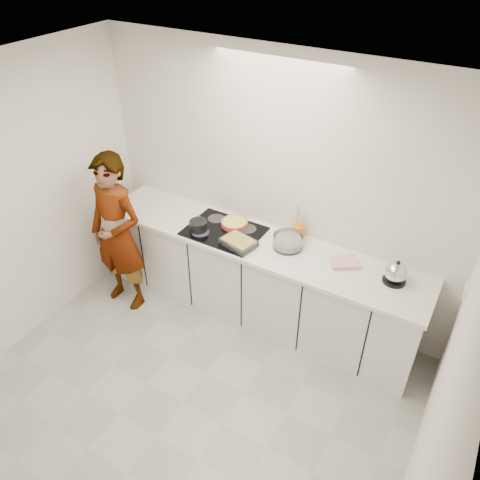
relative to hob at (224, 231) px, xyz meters
The scene contains 16 objects.
floor 1.60m from the hob, 74.48° to the right, with size 3.60×3.20×0.00m, color #ADADAD.
ceiling 2.13m from the hob, 74.48° to the right, with size 3.60×3.20×0.00m, color white.
wall_back 0.62m from the hob, 44.17° to the left, with size 3.60×0.00×2.60m, color white.
wall_left 1.96m from the hob, 139.01° to the right, with size 0.00×3.20×2.60m, color white.
wall_right 2.51m from the hob, 29.95° to the right, with size 0.02×3.20×2.60m.
base_cabinets 0.60m from the hob, ahead, with size 3.20×0.58×0.87m, color silver.
countertop 0.35m from the hob, ahead, with size 3.24×0.64×0.04m, color white.
hob is the anchor object (origin of this frame).
tart_dish 0.14m from the hob, 74.49° to the left, with size 0.29×0.29×0.04m.
saucepan 0.25m from the hob, 152.97° to the right, with size 0.18×0.18×0.17m.
baking_dish 0.27m from the hob, 28.64° to the right, with size 0.35×0.28×0.06m.
mixing_bowl 0.64m from the hob, ahead, with size 0.34×0.34×0.13m.
tea_towel 1.18m from the hob, ahead, with size 0.23×0.17×0.04m, color white.
kettle 1.61m from the hob, ahead, with size 0.20×0.20×0.22m.
utensil_crock 0.70m from the hob, 21.03° to the left, with size 0.12×0.12×0.15m, color orange.
cook 1.05m from the hob, 152.03° to the right, with size 0.62×0.40×1.69m, color silver.
Camera 1 is at (1.65, -1.86, 3.46)m, focal length 35.00 mm.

